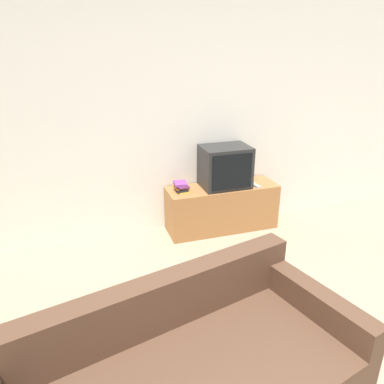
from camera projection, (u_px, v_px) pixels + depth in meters
name	position (u px, v px, depth m)	size (l,w,h in m)	color
wall_back	(164.00, 120.00, 4.13)	(9.00, 0.06, 2.60)	silver
tv_stand	(222.00, 208.00, 4.46)	(1.31, 0.42, 0.54)	#9E6638
television	(225.00, 167.00, 4.29)	(0.55, 0.41, 0.48)	black
book_stack	(181.00, 187.00, 4.21)	(0.17, 0.22, 0.10)	gold
remote_on_stand	(255.00, 185.00, 4.37)	(0.07, 0.17, 0.02)	#B7B7B7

